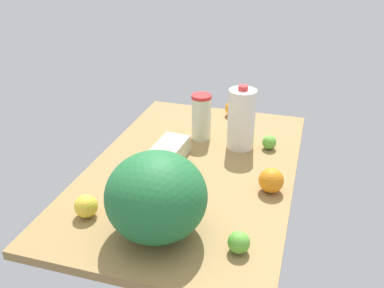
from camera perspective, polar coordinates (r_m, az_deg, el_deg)
countertop at (r=162.61cm, az=0.00°, el=-3.61°), size 120.00×76.00×3.00cm
egg_carton at (r=160.13cm, az=-4.04°, el=-2.17°), size 34.43×12.46×6.86cm
watermelon at (r=122.67cm, az=-4.80°, el=-7.01°), size 29.42×29.42×26.02cm
tumbler_cup at (r=179.96cm, az=1.25°, el=3.65°), size 8.44×8.44×19.68cm
milk_jug at (r=172.55cm, az=6.60°, el=3.33°), size 11.06×11.06×26.53cm
lime_by_jug at (r=122.54cm, az=6.26°, el=-12.90°), size 6.36×6.36×6.36cm
orange_beside_bowl at (r=205.61cm, az=5.47°, el=4.76°), size 7.46×7.46×7.46cm
lemon_far_back at (r=138.54cm, az=-13.94°, el=-8.04°), size 7.38×7.38×7.38cm
orange_loose at (r=148.35cm, az=10.51°, el=-4.79°), size 8.64×8.64×8.64cm
lime_near_front at (r=176.72cm, az=10.27°, el=0.22°), size 5.78×5.78×5.78cm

